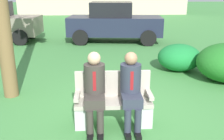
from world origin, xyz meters
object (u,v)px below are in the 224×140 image
object	(u,v)px
park_bench	(113,102)
shrub_near_bench	(179,57)
seated_man_left	(95,87)
parked_car_far	(114,22)
seated_man_right	(131,87)

from	to	relation	value
park_bench	shrub_near_bench	world-z (taller)	park_bench
shrub_near_bench	park_bench	bearing A→B (deg)	-125.33
park_bench	shrub_near_bench	xyz separation A→B (m)	(2.04, 2.87, -0.02)
seated_man_left	parked_car_far	size ratio (longest dim) A/B	0.32
seated_man_left	parked_car_far	bearing A→B (deg)	83.75
shrub_near_bench	parked_car_far	bearing A→B (deg)	110.90
park_bench	seated_man_left	distance (m)	0.46
seated_man_left	seated_man_right	bearing A→B (deg)	-0.11
seated_man_right	parked_car_far	xyz separation A→B (m)	(0.19, 7.09, 0.13)
seated_man_right	parked_car_far	distance (m)	7.10
seated_man_left	shrub_near_bench	xyz separation A→B (m)	(2.34, 2.99, -0.34)
seated_man_left	shrub_near_bench	world-z (taller)	seated_man_left
park_bench	parked_car_far	world-z (taller)	parked_car_far
shrub_near_bench	parked_car_far	xyz separation A→B (m)	(-1.57, 4.10, 0.46)
parked_car_far	park_bench	bearing A→B (deg)	-93.87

